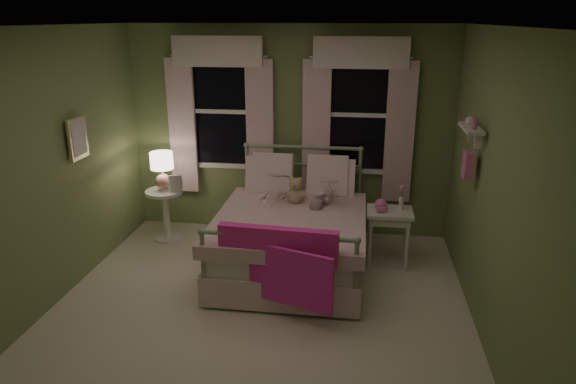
% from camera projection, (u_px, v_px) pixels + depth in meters
% --- Properties ---
extents(room_shell, '(4.20, 4.20, 4.20)m').
position_uv_depth(room_shell, '(255.00, 184.00, 4.43)').
color(room_shell, white).
rests_on(room_shell, ground).
extents(bed, '(1.58, 2.04, 1.18)m').
position_uv_depth(bed, '(292.00, 234.00, 5.68)').
color(bed, white).
rests_on(bed, ground).
extents(pink_throw, '(1.10, 0.39, 0.71)m').
position_uv_depth(pink_throw, '(277.00, 257.00, 4.64)').
color(pink_throw, '#EB2E9B').
rests_on(pink_throw, bed).
extents(child_left, '(0.31, 0.22, 0.81)m').
position_uv_depth(child_left, '(273.00, 172.00, 5.92)').
color(child_left, '#F7D1DD').
rests_on(child_left, bed).
extents(child_right, '(0.43, 0.36, 0.79)m').
position_uv_depth(child_right, '(322.00, 174.00, 5.85)').
color(child_right, '#F7D1DD').
rests_on(child_right, bed).
extents(book_left, '(0.21, 0.14, 0.26)m').
position_uv_depth(book_left, '(270.00, 179.00, 5.69)').
color(book_left, beige).
rests_on(book_left, child_left).
extents(book_right, '(0.20, 0.12, 0.26)m').
position_uv_depth(book_right, '(320.00, 185.00, 5.63)').
color(book_right, beige).
rests_on(book_right, child_right).
extents(teddy_bear, '(0.24, 0.20, 0.32)m').
position_uv_depth(teddy_bear, '(296.00, 192.00, 5.79)').
color(teddy_bear, tan).
rests_on(teddy_bear, bed).
extents(nightstand_left, '(0.46, 0.46, 0.65)m').
position_uv_depth(nightstand_left, '(166.00, 208.00, 6.37)').
color(nightstand_left, white).
rests_on(nightstand_left, ground).
extents(table_lamp, '(0.28, 0.28, 0.45)m').
position_uv_depth(table_lamp, '(162.00, 167.00, 6.20)').
color(table_lamp, '#DB8F81').
rests_on(table_lamp, nightstand_left).
extents(book_nightstand, '(0.19, 0.24, 0.02)m').
position_uv_depth(book_nightstand, '(169.00, 192.00, 6.20)').
color(book_nightstand, beige).
rests_on(book_nightstand, nightstand_left).
extents(nightstand_right, '(0.50, 0.40, 0.64)m').
position_uv_depth(nightstand_right, '(389.00, 219.00, 5.67)').
color(nightstand_right, white).
rests_on(nightstand_right, ground).
extents(pink_toy, '(0.14, 0.18, 0.14)m').
position_uv_depth(pink_toy, '(381.00, 205.00, 5.63)').
color(pink_toy, pink).
rests_on(pink_toy, nightstand_right).
extents(bud_vase, '(0.06, 0.06, 0.28)m').
position_uv_depth(bud_vase, '(402.00, 197.00, 5.63)').
color(bud_vase, white).
rests_on(bud_vase, nightstand_right).
extents(window_left, '(1.34, 0.13, 1.96)m').
position_uv_depth(window_left, '(220.00, 106.00, 6.34)').
color(window_left, black).
rests_on(window_left, room_shell).
extents(window_right, '(1.34, 0.13, 1.96)m').
position_uv_depth(window_right, '(358.00, 109.00, 6.11)').
color(window_right, black).
rests_on(window_right, room_shell).
extents(wall_shelf, '(0.15, 0.50, 0.60)m').
position_uv_depth(wall_shelf, '(470.00, 147.00, 4.76)').
color(wall_shelf, white).
rests_on(wall_shelf, room_shell).
extents(framed_picture, '(0.03, 0.32, 0.42)m').
position_uv_depth(framed_picture, '(78.00, 139.00, 5.19)').
color(framed_picture, beige).
rests_on(framed_picture, room_shell).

